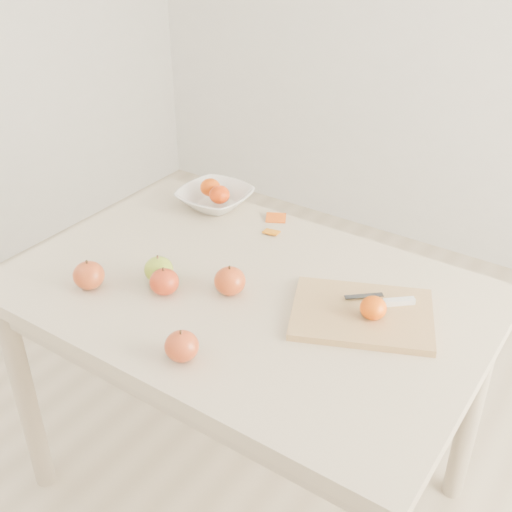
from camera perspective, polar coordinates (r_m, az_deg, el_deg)
The scene contains 15 objects.
ground at distance 2.14m, azimuth -0.80°, elevation -19.67°, with size 3.50×3.50×0.00m, color #C6B293.
table at distance 1.68m, azimuth -0.96°, elevation -5.65°, with size 1.20×0.80×0.75m.
cutting_board at distance 1.54m, azimuth 9.41°, elevation -5.11°, with size 0.33×0.24×0.02m, color tan.
board_tangerine at distance 1.50m, azimuth 10.38°, elevation -4.56°, with size 0.06×0.06×0.05m, color #E06107.
fruit_bowl at distance 2.01m, azimuth -3.67°, elevation 5.16°, with size 0.22×0.22×0.05m, color white.
bowl_tangerine_near at distance 2.02m, azimuth -4.09°, elevation 6.11°, with size 0.06×0.06×0.06m, color #DF5007.
bowl_tangerine_far at distance 1.97m, azimuth -3.27°, elevation 5.48°, with size 0.06×0.06×0.06m, color #CE3807.
orange_peel_a at distance 1.94m, azimuth 1.78°, elevation 3.29°, with size 0.06×0.04×0.00m, color #D24E0E.
orange_peel_b at distance 1.86m, azimuth 1.37°, elevation 2.09°, with size 0.04×0.04×0.00m, color orange.
paring_knife at distance 1.57m, azimuth 12.11°, elevation -3.90°, with size 0.15×0.10×0.01m.
apple_green at distance 1.65m, azimuth -8.64°, elevation -1.19°, with size 0.07×0.07×0.07m, color #659016.
apple_red_e at distance 1.59m, azimuth -2.34°, elevation -2.23°, with size 0.08×0.08×0.07m, color maroon.
apple_red_c at distance 1.40m, azimuth -6.62°, elevation -7.96°, with size 0.08×0.08×0.07m, color maroon.
apple_red_b at distance 1.60m, azimuth -8.15°, elevation -2.28°, with size 0.07×0.07×0.07m, color #9F1A12.
apple_red_d at distance 1.66m, azimuth -14.64°, elevation -1.66°, with size 0.08×0.08×0.07m, color maroon.
Camera 1 is at (0.78, -1.09, 1.67)m, focal length 45.00 mm.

